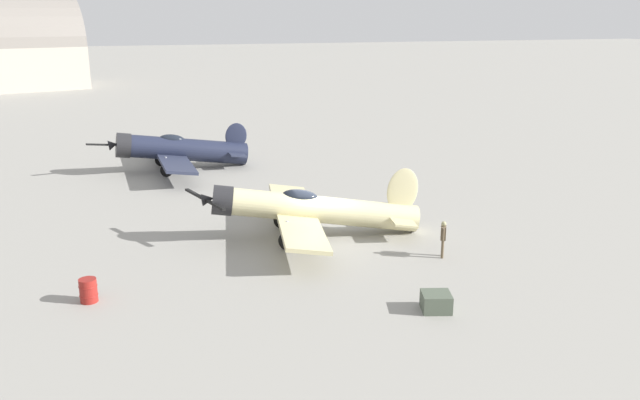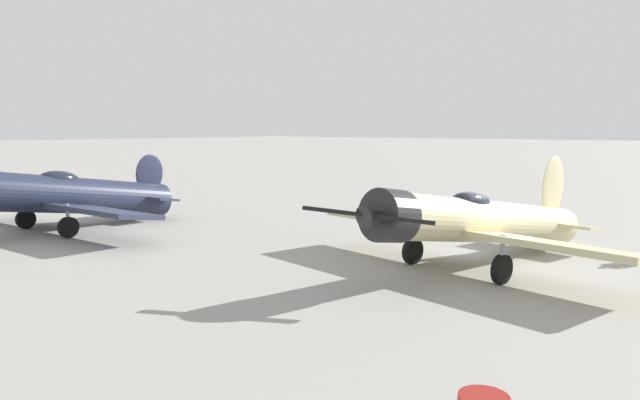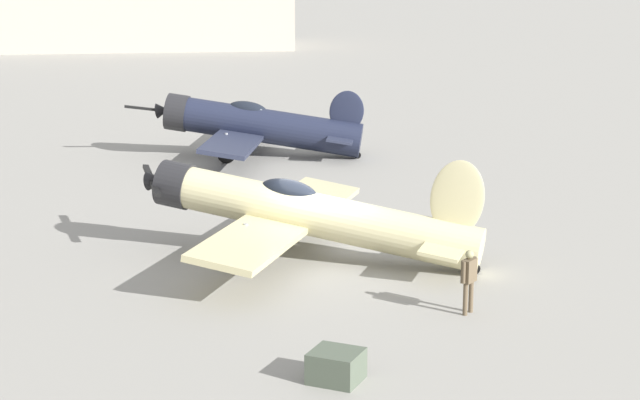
{
  "view_description": "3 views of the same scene",
  "coord_description": "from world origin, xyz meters",
  "px_view_note": "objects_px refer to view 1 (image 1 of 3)",
  "views": [
    {
      "loc": [
        -27.67,
        8.86,
        10.19
      ],
      "look_at": [
        0.0,
        0.0,
        1.8
      ],
      "focal_mm": 36.33,
      "sensor_mm": 36.0,
      "label": 1
    },
    {
      "loc": [
        -7.01,
        16.83,
        4.17
      ],
      "look_at": [
        5.99,
        0.78,
        1.6
      ],
      "focal_mm": 32.58,
      "sensor_mm": 36.0,
      "label": 2
    },
    {
      "loc": [
        -29.29,
        -3.87,
        8.6
      ],
      "look_at": [
        0.0,
        0.0,
        1.8
      ],
      "focal_mm": 59.38,
      "sensor_mm": 36.0,
      "label": 3
    }
  ],
  "objects_px": {
    "ground_crew_mechanic": "(443,235)",
    "equipment_crate": "(436,302)",
    "fuel_drum": "(88,290)",
    "airplane_foreground": "(310,209)",
    "airplane_mid_apron": "(178,150)"
  },
  "relations": [
    {
      "from": "ground_crew_mechanic",
      "to": "equipment_crate",
      "type": "xyz_separation_m",
      "value": [
        -4.66,
        2.73,
        -0.66
      ]
    },
    {
      "from": "airplane_mid_apron",
      "to": "ground_crew_mechanic",
      "type": "bearing_deg",
      "value": 112.61
    },
    {
      "from": "ground_crew_mechanic",
      "to": "fuel_drum",
      "type": "bearing_deg",
      "value": -151.14
    },
    {
      "from": "airplane_mid_apron",
      "to": "fuel_drum",
      "type": "height_order",
      "value": "airplane_mid_apron"
    },
    {
      "from": "ground_crew_mechanic",
      "to": "fuel_drum",
      "type": "distance_m",
      "value": 14.54
    },
    {
      "from": "ground_crew_mechanic",
      "to": "equipment_crate",
      "type": "bearing_deg",
      "value": -92.0
    },
    {
      "from": "equipment_crate",
      "to": "fuel_drum",
      "type": "xyz_separation_m",
      "value": [
        4.54,
        11.8,
        0.12
      ]
    },
    {
      "from": "airplane_foreground",
      "to": "airplane_mid_apron",
      "type": "xyz_separation_m",
      "value": [
        15.81,
        4.47,
        0.02
      ]
    },
    {
      "from": "airplane_foreground",
      "to": "equipment_crate",
      "type": "bearing_deg",
      "value": 112.27
    },
    {
      "from": "airplane_mid_apron",
      "to": "equipment_crate",
      "type": "height_order",
      "value": "airplane_mid_apron"
    },
    {
      "from": "airplane_foreground",
      "to": "fuel_drum",
      "type": "xyz_separation_m",
      "value": [
        -4.39,
        9.8,
        -0.93
      ]
    },
    {
      "from": "airplane_foreground",
      "to": "ground_crew_mechanic",
      "type": "height_order",
      "value": "airplane_foreground"
    },
    {
      "from": "ground_crew_mechanic",
      "to": "fuel_drum",
      "type": "relative_size",
      "value": 1.82
    },
    {
      "from": "ground_crew_mechanic",
      "to": "fuel_drum",
      "type": "xyz_separation_m",
      "value": [
        -0.12,
        14.53,
        -0.54
      ]
    },
    {
      "from": "airplane_foreground",
      "to": "fuel_drum",
      "type": "distance_m",
      "value": 10.78
    }
  ]
}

